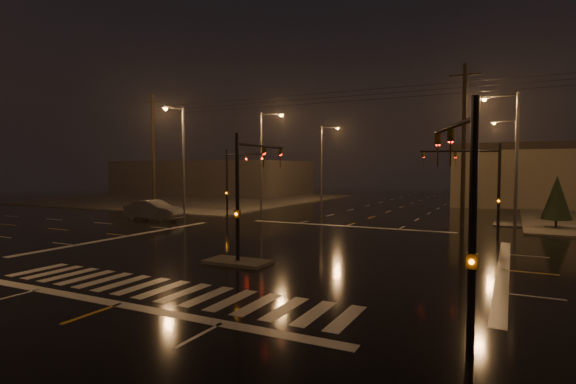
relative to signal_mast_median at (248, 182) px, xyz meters
name	(u,v)px	position (x,y,z in m)	size (l,w,h in m)	color
ground	(278,249)	(0.00, 3.07, -3.75)	(140.00, 140.00, 0.00)	black
sidewalk_nw	(192,199)	(-30.00, 33.07, -3.69)	(36.00, 36.00, 0.12)	#413F3A
median_island	(238,262)	(0.00, -0.93, -3.68)	(3.00, 1.60, 0.15)	#413F3A
crosswalk	(162,289)	(0.00, -5.93, -3.75)	(15.00, 2.60, 0.01)	beige
stop_bar_near	(119,304)	(0.00, -7.93, -3.75)	(16.00, 0.50, 0.01)	beige
stop_bar_far	(346,226)	(0.00, 14.07, -3.75)	(16.00, 0.50, 0.01)	beige
commercial_block	(213,178)	(-35.00, 45.07, -0.95)	(30.00, 18.00, 5.60)	#403A38
signal_mast_median	(248,182)	(0.00, 0.00, 0.00)	(0.25, 4.59, 6.00)	black
signal_mast_ne	(482,178)	(9.50, 13.21, 0.04)	(4.84, 1.86, 6.00)	black
signal_mast_nw	(234,176)	(-9.50, 13.21, 0.04)	(4.84, 1.86, 6.00)	black
signal_mast_se	(464,196)	(10.23, -6.68, -0.04)	(1.55, 3.87, 6.00)	black
streetlight_1	(264,154)	(-11.18, 21.07, 2.05)	(2.77, 0.32, 10.00)	#38383A
streetlight_2	(324,158)	(-11.18, 37.07, 2.05)	(2.77, 0.32, 10.00)	#38383A
streetlight_3	(512,149)	(11.18, 19.07, 2.05)	(2.77, 0.32, 10.00)	#38383A
streetlight_4	(512,156)	(11.18, 39.07, 2.05)	(2.77, 0.32, 10.00)	#38383A
streetlight_5	(181,153)	(-16.00, 14.26, 2.05)	(0.32, 2.77, 10.00)	#38383A
utility_pole_0	(153,152)	(-22.00, 17.07, 2.38)	(2.20, 0.32, 12.00)	black
utility_pole_1	(464,145)	(8.00, 17.07, 2.38)	(2.20, 0.32, 12.00)	black
conifer_0	(557,198)	(14.15, 19.36, -1.47)	(2.03, 2.03, 3.88)	black
car_crossing	(153,210)	(-15.96, 10.56, -2.90)	(1.81, 5.18, 1.71)	slate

